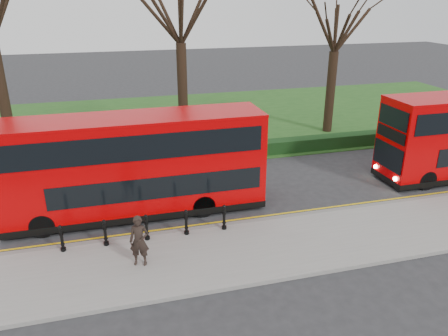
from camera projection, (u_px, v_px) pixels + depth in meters
name	position (u px, v px, depth m)	size (l,w,h in m)	color
ground	(181.00, 221.00, 18.33)	(120.00, 120.00, 0.00)	#28282B
pavement	(195.00, 258.00, 15.62)	(60.00, 4.00, 0.15)	gray
kerb	(185.00, 231.00, 17.41)	(60.00, 0.25, 0.16)	slate
grass_verge	(145.00, 124.00, 31.75)	(60.00, 18.00, 0.06)	#1E4918
hedge	(159.00, 158.00, 24.27)	(60.00, 0.90, 0.80)	black
yellow_line_outer	(184.00, 229.00, 17.70)	(60.00, 0.10, 0.01)	yellow
yellow_line_inner	(183.00, 227.00, 17.88)	(60.00, 0.10, 0.01)	yellow
tree_mid	(180.00, 6.00, 24.72)	(7.22, 7.22, 11.29)	black
tree_right	(337.00, 23.00, 27.55)	(6.29, 6.29, 9.83)	black
bollard_row	(147.00, 228.00, 16.51)	(6.24, 0.15, 1.00)	black
bus_lead	(136.00, 166.00, 18.26)	(10.82, 2.48, 4.30)	#BC0003
pedestrian	(139.00, 241.00, 14.84)	(0.67, 0.44, 1.84)	black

